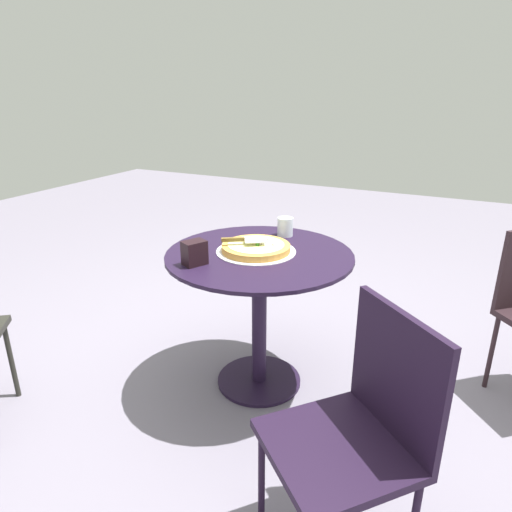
{
  "coord_description": "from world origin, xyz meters",
  "views": [
    {
      "loc": [
        -1.82,
        -0.87,
        1.46
      ],
      "look_at": [
        0.01,
        0.02,
        0.7
      ],
      "focal_mm": 31.72,
      "sensor_mm": 36.0,
      "label": 1
    }
  ],
  "objects_px": {
    "napkin_dispenser": "(194,253)",
    "patio_chair_corner": "(360,423)",
    "pizza_on_tray": "(256,248)",
    "drinking_cup": "(285,227)",
    "pizza_server": "(243,240)",
    "patio_table": "(259,288)"
  },
  "relations": [
    {
      "from": "patio_chair_corner",
      "to": "pizza_server",
      "type": "bearing_deg",
      "value": 48.85
    },
    {
      "from": "patio_table",
      "to": "pizza_server",
      "type": "relative_size",
      "value": 4.4
    },
    {
      "from": "drinking_cup",
      "to": "patio_table",
      "type": "bearing_deg",
      "value": 178.83
    },
    {
      "from": "patio_table",
      "to": "pizza_server",
      "type": "bearing_deg",
      "value": 105.6
    },
    {
      "from": "patio_table",
      "to": "patio_chair_corner",
      "type": "xyz_separation_m",
      "value": [
        -0.67,
        -0.67,
        -0.05
      ]
    },
    {
      "from": "pizza_on_tray",
      "to": "patio_table",
      "type": "bearing_deg",
      "value": -112.15
    },
    {
      "from": "patio_chair_corner",
      "to": "napkin_dispenser",
      "type": "bearing_deg",
      "value": 64.57
    },
    {
      "from": "patio_table",
      "to": "pizza_on_tray",
      "type": "bearing_deg",
      "value": 67.85
    },
    {
      "from": "patio_table",
      "to": "patio_chair_corner",
      "type": "height_order",
      "value": "patio_chair_corner"
    },
    {
      "from": "pizza_server",
      "to": "napkin_dispenser",
      "type": "distance_m",
      "value": 0.27
    },
    {
      "from": "pizza_on_tray",
      "to": "napkin_dispenser",
      "type": "xyz_separation_m",
      "value": [
        -0.27,
        0.17,
        0.04
      ]
    },
    {
      "from": "pizza_on_tray",
      "to": "drinking_cup",
      "type": "bearing_deg",
      "value": -5.54
    },
    {
      "from": "drinking_cup",
      "to": "napkin_dispenser",
      "type": "relative_size",
      "value": 0.9
    },
    {
      "from": "pizza_on_tray",
      "to": "patio_chair_corner",
      "type": "xyz_separation_m",
      "value": [
        -0.68,
        -0.69,
        -0.25
      ]
    },
    {
      "from": "pizza_on_tray",
      "to": "pizza_server",
      "type": "height_order",
      "value": "pizza_server"
    },
    {
      "from": "napkin_dispenser",
      "to": "patio_chair_corner",
      "type": "relative_size",
      "value": 0.13
    },
    {
      "from": "patio_table",
      "to": "patio_chair_corner",
      "type": "bearing_deg",
      "value": -135.07
    },
    {
      "from": "drinking_cup",
      "to": "pizza_on_tray",
      "type": "bearing_deg",
      "value": 174.46
    },
    {
      "from": "napkin_dispenser",
      "to": "patio_table",
      "type": "bearing_deg",
      "value": -10.6
    },
    {
      "from": "patio_table",
      "to": "napkin_dispenser",
      "type": "relative_size",
      "value": 8.24
    },
    {
      "from": "pizza_on_tray",
      "to": "patio_chair_corner",
      "type": "height_order",
      "value": "patio_chair_corner"
    },
    {
      "from": "patio_table",
      "to": "napkin_dispenser",
      "type": "height_order",
      "value": "napkin_dispenser"
    }
  ]
}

